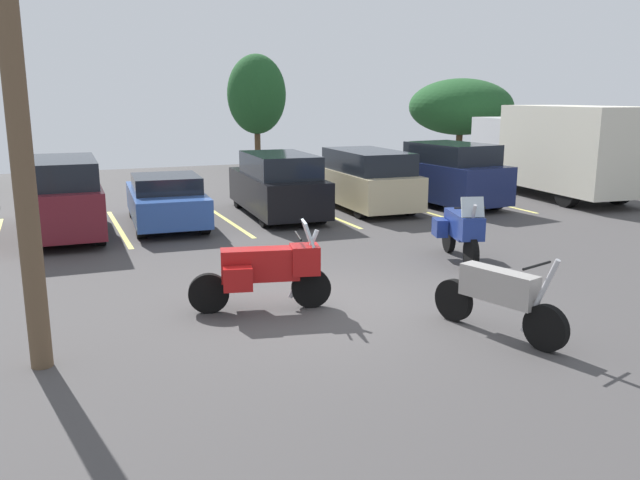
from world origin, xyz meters
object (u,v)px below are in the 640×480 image
car_black (278,185)px  car_navy (446,175)px  motorcycle_second (499,296)px  car_blue (166,200)px  box_truck (556,149)px  motorcycle_touring (266,269)px  car_champagne (363,179)px  car_maroon (62,196)px  motorcycle_third (461,230)px

car_black → car_navy: size_ratio=1.08×
motorcycle_second → car_navy: car_navy is taller
car_blue → box_truck: size_ratio=0.61×
motorcycle_touring → car_blue: bearing=91.7°
car_black → box_truck: box_truck is taller
car_black → car_blue: bearing=-176.3°
box_truck → car_champagne: bearing=176.8°
car_blue → car_champagne: (5.94, 0.36, 0.21)m
car_maroon → car_champagne: car_maroon is taller
car_maroon → car_navy: 11.07m
car_navy → motorcycle_third: bearing=-121.3°
car_black → car_champagne: car_black is taller
motorcycle_second → car_blue: 10.30m
car_maroon → car_champagne: bearing=4.2°
motorcycle_third → car_navy: size_ratio=0.48×
car_black → car_navy: (5.40, -0.32, 0.08)m
motorcycle_second → car_champagne: size_ratio=0.44×
motorcycle_third → car_champagne: bearing=80.6°
motorcycle_touring → motorcycle_second: bearing=-41.4°
motorcycle_second → box_truck: bearing=44.5°
motorcycle_second → box_truck: box_truck is taller
car_champagne → box_truck: 7.03m
car_champagne → car_navy: (2.62, -0.47, 0.07)m
box_truck → car_blue: bearing=179.8°
motorcycle_touring → car_black: size_ratio=0.47×
motorcycle_touring → car_maroon: size_ratio=0.47×
motorcycle_touring → car_blue: (-0.23, 7.55, 0.01)m
car_black → box_truck: (9.76, -0.24, 0.73)m
box_truck → motorcycle_second: bearing=-135.5°
motorcycle_touring → box_truck: box_truck is taller
car_maroon → car_blue: car_maroon is taller
motorcycle_second → motorcycle_third: size_ratio=1.01×
car_maroon → car_navy: size_ratio=1.08×
motorcycle_third → car_maroon: 9.47m
car_blue → car_black: size_ratio=0.92×
motorcycle_third → car_black: car_black is taller
motorcycle_second → car_champagne: bearing=73.4°
car_champagne → box_truck: size_ratio=0.68×
motorcycle_second → box_truck: (10.03, 9.85, 1.03)m
car_maroon → car_black: car_maroon is taller
motorcycle_touring → car_black: 8.29m
motorcycle_touring → box_truck: size_ratio=0.31×
car_blue → box_truck: (12.92, -0.04, 0.94)m
car_maroon → box_truck: size_ratio=0.67×
motorcycle_second → car_black: bearing=88.5°
car_champagne → box_truck: bearing=-3.2°
car_black → car_maroon: bearing=-175.4°
car_maroon → car_blue: bearing=5.8°
car_black → car_navy: 5.41m
car_blue → motorcycle_touring: bearing=-88.3°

